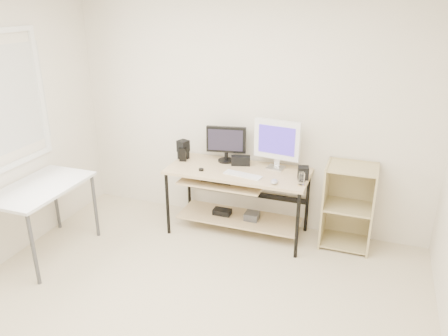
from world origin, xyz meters
TOP-DOWN VIEW (x-y plane):
  - room at (-0.14, 0.04)m, footprint 4.01×4.01m
  - desk at (-0.03, 1.66)m, footprint 1.50×0.65m
  - side_table at (-1.68, 0.60)m, footprint 0.60×1.00m
  - shelf_unit at (1.15, 1.82)m, footprint 0.50×0.40m
  - black_monitor at (-0.21, 1.85)m, footprint 0.44×0.18m
  - white_imac at (0.36, 1.83)m, footprint 0.50×0.16m
  - keyboard at (0.09, 1.52)m, footprint 0.42×0.18m
  - mouse at (0.44, 1.43)m, footprint 0.09×0.12m
  - center_speaker at (-0.02, 1.80)m, footprint 0.22×0.14m
  - speaker_left at (-0.68, 1.76)m, footprint 0.14×0.14m
  - speaker_right at (0.69, 1.65)m, footprint 0.13×0.13m
  - audio_controller at (-0.66, 1.70)m, footprint 0.08×0.06m
  - volume_puck at (-0.36, 1.50)m, footprint 0.06×0.06m
  - smartphone at (0.68, 1.63)m, footprint 0.09×0.14m
  - coaster at (0.70, 1.49)m, footprint 0.10×0.10m
  - drinking_glass at (0.70, 1.49)m, footprint 0.08×0.08m

SIDE VIEW (x-z plane):
  - shelf_unit at x=1.15m, z-range 0.00..0.90m
  - desk at x=-0.03m, z-range 0.16..0.91m
  - side_table at x=-1.68m, z-range 0.30..1.05m
  - coaster at x=0.70m, z-range 0.75..0.76m
  - smartphone at x=0.68m, z-range 0.75..0.76m
  - keyboard at x=0.09m, z-range 0.75..0.76m
  - volume_puck at x=-0.36m, z-range 0.75..0.77m
  - mouse at x=0.44m, z-range 0.75..0.79m
  - center_speaker at x=-0.02m, z-range 0.75..0.85m
  - speaker_right at x=0.69m, z-range 0.75..0.88m
  - drinking_glass at x=0.70m, z-range 0.76..0.88m
  - audio_controller at x=-0.66m, z-range 0.75..0.90m
  - speaker_left at x=-0.68m, z-range 0.76..0.97m
  - black_monitor at x=-0.21m, z-range 0.78..1.18m
  - white_imac at x=0.36m, z-range 0.79..1.32m
  - room at x=-0.14m, z-range 0.01..2.63m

